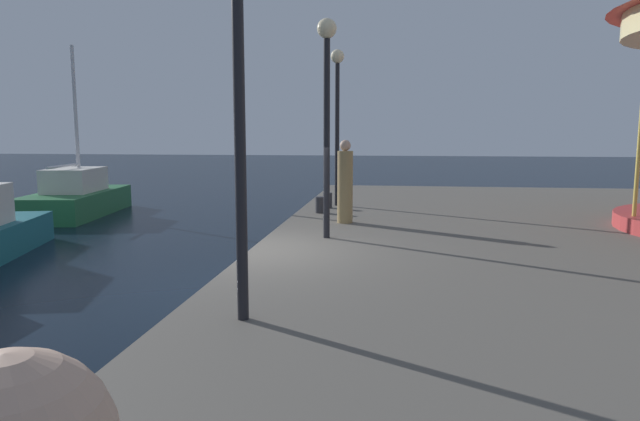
% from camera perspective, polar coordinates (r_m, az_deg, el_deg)
% --- Properties ---
extents(ground_plane, '(120.00, 120.00, 0.00)m').
position_cam_1_polar(ground_plane, '(9.99, -6.91, -8.34)').
color(ground_plane, black).
extents(sailboat_green, '(2.69, 5.24, 5.65)m').
position_cam_1_polar(sailboat_green, '(20.82, -23.30, 1.22)').
color(sailboat_green, '#236638').
rests_on(sailboat_green, ground).
extents(lamp_post_near_edge, '(0.36, 0.36, 4.71)m').
position_cam_1_polar(lamp_post_near_edge, '(6.02, -8.29, 19.34)').
color(lamp_post_near_edge, black).
rests_on(lamp_post_near_edge, quay_dock).
extents(lamp_post_mid_promenade, '(0.36, 0.36, 4.01)m').
position_cam_1_polar(lamp_post_mid_promenade, '(10.59, 0.69, 12.15)').
color(lamp_post_mid_promenade, black).
rests_on(lamp_post_mid_promenade, quay_dock).
extents(lamp_post_far_end, '(0.36, 0.36, 4.15)m').
position_cam_1_polar(lamp_post_far_end, '(15.39, 1.75, 11.10)').
color(lamp_post_far_end, black).
rests_on(lamp_post_far_end, quay_dock).
extents(bollard_south, '(0.24, 0.24, 0.40)m').
position_cam_1_polar(bollard_south, '(14.97, 0.77, 1.03)').
color(bollard_south, '#2D2D33').
rests_on(bollard_south, quay_dock).
extents(bollard_center, '(0.24, 0.24, 0.40)m').
position_cam_1_polar(bollard_center, '(14.03, 0.02, 0.57)').
color(bollard_center, '#2D2D33').
rests_on(bollard_center, quay_dock).
extents(person_mid_promenade, '(0.34, 0.34, 1.82)m').
position_cam_1_polar(person_mid_promenade, '(12.43, 2.54, 2.66)').
color(person_mid_promenade, '#937A4C').
rests_on(person_mid_promenade, quay_dock).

